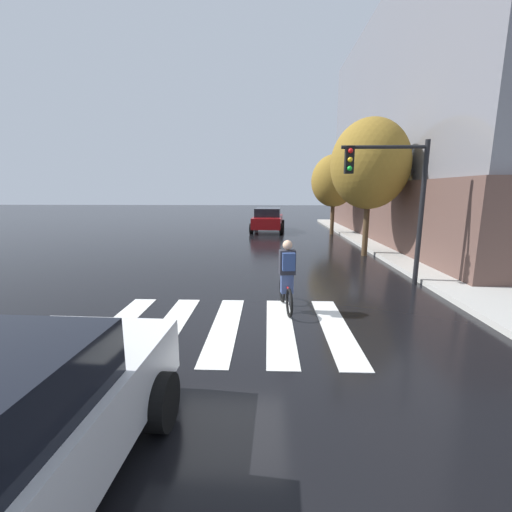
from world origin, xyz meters
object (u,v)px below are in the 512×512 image
Objects in this scene: manhole_cover at (142,395)px; sedan_mid at (268,219)px; fire_hydrant at (411,243)px; traffic_light_near at (394,188)px; street_tree_near at (370,164)px; street_tree_mid at (334,181)px; cyclist at (287,276)px.

sedan_mid reaches higher than manhole_cover.
manhole_cover is 13.44m from fire_hydrant.
sedan_mid is 1.14× the size of traffic_light_near.
sedan_mid is at bearing 115.73° from street_tree_near.
manhole_cover is 0.13× the size of street_tree_mid.
street_tree_near reaches higher than traffic_light_near.
street_tree_mid is (-0.06, 7.26, -0.46)m from street_tree_near.
cyclist is at bearing -88.41° from sedan_mid.
cyclist is 8.47m from street_tree_near.
street_tree_mid is at bearing 75.35° from cyclist.
fire_hydrant is at bearing 60.97° from traffic_light_near.
street_tree_near is 7.28m from street_tree_mid.
street_tree_near is at bearing 82.68° from traffic_light_near.
cyclist is 0.30× the size of street_tree_near.
manhole_cover is 0.38× the size of cyclist.
fire_hydrant is (5.91, 7.31, -0.31)m from cyclist.
street_tree_near is (-2.14, -0.36, 3.33)m from fire_hydrant.
fire_hydrant is 0.15× the size of street_tree_mid.
street_tree_near is at bearing -89.53° from street_tree_mid.
manhole_cover is 0.11× the size of street_tree_near.
fire_hydrant is 3.97m from street_tree_near.
manhole_cover is at bearing -95.22° from sedan_mid.
cyclist is 14.91m from street_tree_mid.
street_tree_mid reaches higher than sedan_mid.
traffic_light_near reaches higher than fire_hydrant.
manhole_cover is 12.56m from street_tree_near.
traffic_light_near is (3.19, 2.41, 2.02)m from cyclist.
street_tree_mid reaches higher than cyclist.
street_tree_mid reaches higher than manhole_cover.
cyclist is at bearing -104.65° from street_tree_mid.
street_tree_near reaches higher than street_tree_mid.
traffic_light_near is (5.37, 5.82, 2.86)m from manhole_cover.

